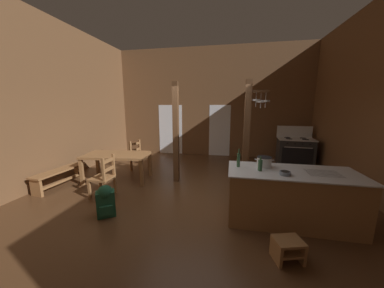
{
  "coord_description": "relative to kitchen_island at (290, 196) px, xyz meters",
  "views": [
    {
      "loc": [
        0.82,
        -3.96,
        2.02
      ],
      "look_at": [
        -0.14,
        0.99,
        1.06
      ],
      "focal_mm": 18.72,
      "sensor_mm": 36.0,
      "label": 1
    }
  ],
  "objects": [
    {
      "name": "ground_plane",
      "position": [
        -1.89,
        0.42,
        -0.51
      ],
      "size": [
        8.31,
        9.11,
        0.1
      ],
      "primitive_type": "cube",
      "color": "#4C301C"
    },
    {
      "name": "wall_back",
      "position": [
        -1.89,
        4.64,
        1.68
      ],
      "size": [
        8.31,
        0.14,
        4.27
      ],
      "primitive_type": "cube",
      "color": "brown",
      "rests_on": "ground_plane"
    },
    {
      "name": "wall_left",
      "position": [
        -5.71,
        0.42,
        1.68
      ],
      "size": [
        0.14,
        9.11,
        4.27
      ],
      "primitive_type": "cube",
      "color": "brown",
      "rests_on": "ground_plane"
    },
    {
      "name": "glazed_door_back_left",
      "position": [
        -3.58,
        4.57,
        0.57
      ],
      "size": [
        1.0,
        0.01,
        2.05
      ],
      "primitive_type": "cube",
      "color": "white",
      "rests_on": "ground_plane"
    },
    {
      "name": "glazed_panel_back_right",
      "position": [
        -1.52,
        4.57,
        0.57
      ],
      "size": [
        0.84,
        0.01,
        2.05
      ],
      "primitive_type": "cube",
      "color": "white",
      "rests_on": "ground_plane"
    },
    {
      "name": "kitchen_island",
      "position": [
        0.0,
        0.0,
        0.0
      ],
      "size": [
        2.17,
        0.97,
        0.92
      ],
      "color": "olive",
      "rests_on": "ground_plane"
    },
    {
      "name": "stove_range",
      "position": [
        1.11,
        3.68,
        0.02
      ],
      "size": [
        1.2,
        0.89,
        1.32
      ],
      "color": "#2A2A2A",
      "rests_on": "ground_plane"
    },
    {
      "name": "support_post_with_pot_rack",
      "position": [
        -0.66,
        1.38,
        0.96
      ],
      "size": [
        0.56,
        0.21,
        2.62
      ],
      "color": "brown",
      "rests_on": "ground_plane"
    },
    {
      "name": "support_post_center",
      "position": [
        -2.48,
        1.47,
        0.85
      ],
      "size": [
        0.14,
        0.14,
        2.62
      ],
      "color": "brown",
      "rests_on": "ground_plane"
    },
    {
      "name": "step_stool",
      "position": [
        -0.27,
        -1.02,
        -0.28
      ],
      "size": [
        0.42,
        0.37,
        0.3
      ],
      "color": "olive",
      "rests_on": "ground_plane"
    },
    {
      "name": "dining_table",
      "position": [
        -4.07,
        1.23,
        0.19
      ],
      "size": [
        1.8,
        1.11,
        0.74
      ],
      "color": "olive",
      "rests_on": "ground_plane"
    },
    {
      "name": "ladderback_chair_near_window",
      "position": [
        -3.82,
        0.25,
        -0.01
      ],
      "size": [
        0.44,
        0.44,
        0.95
      ],
      "color": "olive",
      "rests_on": "ground_plane"
    },
    {
      "name": "ladderback_chair_by_post",
      "position": [
        -3.9,
        2.15,
        -0.01
      ],
      "size": [
        0.57,
        0.57,
        0.95
      ],
      "color": "olive",
      "rests_on": "ground_plane"
    },
    {
      "name": "bench_along_left_wall",
      "position": [
        -5.28,
        0.55,
        -0.16
      ],
      "size": [
        0.47,
        1.36,
        0.44
      ],
      "color": "olive",
      "rests_on": "ground_plane"
    },
    {
      "name": "backpack",
      "position": [
        -3.29,
        -0.49,
        -0.14
      ],
      "size": [
        0.39,
        0.38,
        0.6
      ],
      "color": "#1E5138",
      "rests_on": "ground_plane"
    },
    {
      "name": "stockpot_on_counter",
      "position": [
        -0.45,
        0.16,
        0.56
      ],
      "size": [
        0.34,
        0.27,
        0.19
      ],
      "color": "silver",
      "rests_on": "kitchen_island"
    },
    {
      "name": "mixing_bowl_on_counter",
      "position": [
        -0.18,
        -0.22,
        0.49
      ],
      "size": [
        0.17,
        0.17,
        0.06
      ],
      "color": "slate",
      "rests_on": "kitchen_island"
    },
    {
      "name": "bottle_tall_on_counter",
      "position": [
        -0.55,
        -0.07,
        0.56
      ],
      "size": [
        0.07,
        0.07,
        0.26
      ],
      "color": "#2D5638",
      "rests_on": "kitchen_island"
    },
    {
      "name": "bottle_short_on_counter",
      "position": [
        -0.91,
        0.1,
        0.59
      ],
      "size": [
        0.06,
        0.06,
        0.34
      ],
      "color": "#2D5638",
      "rests_on": "kitchen_island"
    }
  ]
}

